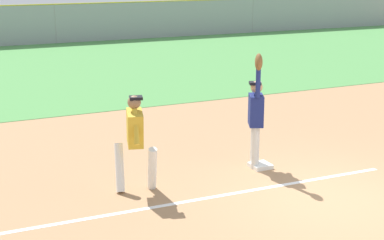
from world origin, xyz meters
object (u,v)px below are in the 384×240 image
(first_base, at_px, (260,166))
(parked_car_green, at_px, (20,25))
(parked_car_tan, at_px, (98,21))
(runner, at_px, (135,137))
(fielder, at_px, (256,112))
(baseball, at_px, (260,83))

(first_base, bearing_deg, parked_car_green, 92.23)
(parked_car_green, height_order, parked_car_tan, same)
(parked_car_green, relative_size, parked_car_tan, 0.99)
(first_base, relative_size, parked_car_green, 0.08)
(first_base, relative_size, runner, 0.22)
(first_base, xyz_separation_m, parked_car_tan, (3.56, 24.04, 0.63))
(runner, distance_m, parked_car_green, 24.05)
(first_base, height_order, parked_car_tan, parked_car_tan)
(parked_car_tan, bearing_deg, parked_car_green, 175.84)
(fielder, bearing_deg, first_base, 163.32)
(baseball, height_order, parked_car_green, baseball)
(fielder, height_order, runner, fielder)
(fielder, relative_size, runner, 1.33)
(first_base, xyz_separation_m, runner, (-2.62, -0.12, 0.96))
(parked_car_tan, bearing_deg, fielder, -105.05)
(fielder, distance_m, parked_car_green, 23.80)
(baseball, xyz_separation_m, parked_car_green, (-1.02, 23.59, -0.96))
(runner, height_order, baseball, runner)
(fielder, xyz_separation_m, baseball, (0.19, 0.20, 0.52))
(first_base, bearing_deg, parked_car_tan, 81.56)
(fielder, height_order, baseball, fielder)
(runner, distance_m, parked_car_tan, 24.94)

